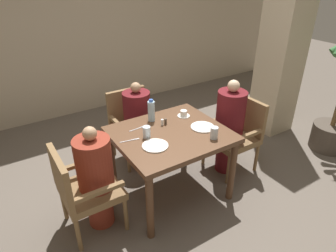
{
  "coord_description": "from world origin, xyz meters",
  "views": [
    {
      "loc": [
        -1.39,
        -2.13,
        2.22
      ],
      "look_at": [
        0.0,
        0.05,
        0.8
      ],
      "focal_mm": 32.0,
      "sensor_mm": 36.0,
      "label": 1
    }
  ],
  "objects_px": {
    "chair_left_side": "(82,188)",
    "diner_in_far_chair": "(138,123)",
    "plate_main_left": "(203,127)",
    "water_bottle": "(151,111)",
    "teacup_with_saucer": "(184,114)",
    "chair_right_side": "(237,131)",
    "glass_tall_mid": "(214,133)",
    "diner_in_right_chair": "(229,127)",
    "diner_in_left_chair": "(96,177)",
    "glass_tall_near": "(147,132)",
    "chair_far_side": "(133,122)",
    "plate_main_right": "(155,146)"
  },
  "relations": [
    {
      "from": "diner_in_left_chair",
      "to": "teacup_with_saucer",
      "type": "height_order",
      "value": "diner_in_left_chair"
    },
    {
      "from": "diner_in_far_chair",
      "to": "diner_in_left_chair",
      "type": "bearing_deg",
      "value": -137.47
    },
    {
      "from": "chair_left_side",
      "to": "glass_tall_mid",
      "type": "height_order",
      "value": "glass_tall_mid"
    },
    {
      "from": "water_bottle",
      "to": "chair_left_side",
      "type": "bearing_deg",
      "value": -160.3
    },
    {
      "from": "diner_in_far_chair",
      "to": "glass_tall_near",
      "type": "relative_size",
      "value": 8.86
    },
    {
      "from": "chair_left_side",
      "to": "water_bottle",
      "type": "distance_m",
      "value": 1.03
    },
    {
      "from": "water_bottle",
      "to": "glass_tall_near",
      "type": "bearing_deg",
      "value": -127.02
    },
    {
      "from": "water_bottle",
      "to": "glass_tall_mid",
      "type": "relative_size",
      "value": 2.05
    },
    {
      "from": "chair_left_side",
      "to": "teacup_with_saucer",
      "type": "distance_m",
      "value": 1.29
    },
    {
      "from": "teacup_with_saucer",
      "to": "water_bottle",
      "type": "relative_size",
      "value": 0.56
    },
    {
      "from": "chair_left_side",
      "to": "chair_far_side",
      "type": "xyz_separation_m",
      "value": [
        0.93,
        0.86,
        0.0
      ]
    },
    {
      "from": "plate_main_left",
      "to": "diner_in_right_chair",
      "type": "bearing_deg",
      "value": 11.0
    },
    {
      "from": "chair_right_side",
      "to": "diner_in_far_chair",
      "type": "bearing_deg",
      "value": 141.95
    },
    {
      "from": "diner_in_far_chair",
      "to": "plate_main_right",
      "type": "xyz_separation_m",
      "value": [
        -0.25,
        -0.86,
        0.22
      ]
    },
    {
      "from": "chair_right_side",
      "to": "glass_tall_mid",
      "type": "relative_size",
      "value": 7.33
    },
    {
      "from": "diner_in_left_chair",
      "to": "chair_right_side",
      "type": "bearing_deg",
      "value": -0.0
    },
    {
      "from": "diner_in_left_chair",
      "to": "water_bottle",
      "type": "height_order",
      "value": "diner_in_left_chair"
    },
    {
      "from": "diner_in_right_chair",
      "to": "glass_tall_mid",
      "type": "xyz_separation_m",
      "value": [
        -0.51,
        -0.31,
        0.23
      ]
    },
    {
      "from": "glass_tall_near",
      "to": "glass_tall_mid",
      "type": "relative_size",
      "value": 1.0
    },
    {
      "from": "plate_main_right",
      "to": "teacup_with_saucer",
      "type": "relative_size",
      "value": 1.77
    },
    {
      "from": "chair_far_side",
      "to": "plate_main_right",
      "type": "distance_m",
      "value": 1.07
    },
    {
      "from": "diner_in_right_chair",
      "to": "plate_main_left",
      "type": "bearing_deg",
      "value": -169.0
    },
    {
      "from": "plate_main_left",
      "to": "water_bottle",
      "type": "bearing_deg",
      "value": 131.12
    },
    {
      "from": "chair_left_side",
      "to": "diner_in_right_chair",
      "type": "relative_size",
      "value": 0.76
    },
    {
      "from": "glass_tall_near",
      "to": "diner_in_left_chair",
      "type": "bearing_deg",
      "value": -175.83
    },
    {
      "from": "chair_far_side",
      "to": "diner_in_far_chair",
      "type": "bearing_deg",
      "value": -90.0
    },
    {
      "from": "chair_far_side",
      "to": "plate_main_left",
      "type": "height_order",
      "value": "chair_far_side"
    },
    {
      "from": "diner_in_far_chair",
      "to": "diner_in_right_chair",
      "type": "height_order",
      "value": "diner_in_right_chair"
    },
    {
      "from": "chair_far_side",
      "to": "glass_tall_mid",
      "type": "relative_size",
      "value": 7.33
    },
    {
      "from": "diner_in_left_chair",
      "to": "chair_right_side",
      "type": "height_order",
      "value": "diner_in_left_chair"
    },
    {
      "from": "diner_in_left_chair",
      "to": "teacup_with_saucer",
      "type": "distance_m",
      "value": 1.15
    },
    {
      "from": "diner_in_far_chair",
      "to": "water_bottle",
      "type": "bearing_deg",
      "value": -94.5
    },
    {
      "from": "plate_main_right",
      "to": "water_bottle",
      "type": "distance_m",
      "value": 0.52
    },
    {
      "from": "plate_main_right",
      "to": "chair_far_side",
      "type": "bearing_deg",
      "value": 75.72
    },
    {
      "from": "chair_right_side",
      "to": "plate_main_left",
      "type": "xyz_separation_m",
      "value": [
        -0.6,
        -0.09,
        0.28
      ]
    },
    {
      "from": "chair_far_side",
      "to": "glass_tall_mid",
      "type": "distance_m",
      "value": 1.25
    },
    {
      "from": "plate_main_left",
      "to": "plate_main_right",
      "type": "distance_m",
      "value": 0.58
    },
    {
      "from": "chair_left_side",
      "to": "plate_main_left",
      "type": "bearing_deg",
      "value": -4.12
    },
    {
      "from": "chair_right_side",
      "to": "plate_main_left",
      "type": "bearing_deg",
      "value": -171.45
    },
    {
      "from": "chair_left_side",
      "to": "diner_in_far_chair",
      "type": "xyz_separation_m",
      "value": [
        0.93,
        0.73,
        0.06
      ]
    },
    {
      "from": "plate_main_right",
      "to": "glass_tall_near",
      "type": "bearing_deg",
      "value": 86.62
    },
    {
      "from": "chair_far_side",
      "to": "glass_tall_near",
      "type": "xyz_separation_m",
      "value": [
        -0.24,
        -0.82,
        0.33
      ]
    },
    {
      "from": "chair_far_side",
      "to": "plate_main_left",
      "type": "bearing_deg",
      "value": -71.05
    },
    {
      "from": "diner_in_left_chair",
      "to": "glass_tall_near",
      "type": "xyz_separation_m",
      "value": [
        0.55,
        0.04,
        0.27
      ]
    },
    {
      "from": "diner_in_far_chair",
      "to": "teacup_with_saucer",
      "type": "distance_m",
      "value": 0.64
    },
    {
      "from": "chair_right_side",
      "to": "chair_far_side",
      "type": "bearing_deg",
      "value": 137.09
    },
    {
      "from": "diner_in_right_chair",
      "to": "glass_tall_near",
      "type": "height_order",
      "value": "diner_in_right_chair"
    },
    {
      "from": "diner_in_left_chair",
      "to": "diner_in_far_chair",
      "type": "distance_m",
      "value": 1.07
    },
    {
      "from": "plate_main_left",
      "to": "water_bottle",
      "type": "distance_m",
      "value": 0.56
    },
    {
      "from": "diner_in_far_chair",
      "to": "glass_tall_mid",
      "type": "distance_m",
      "value": 1.11
    }
  ]
}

